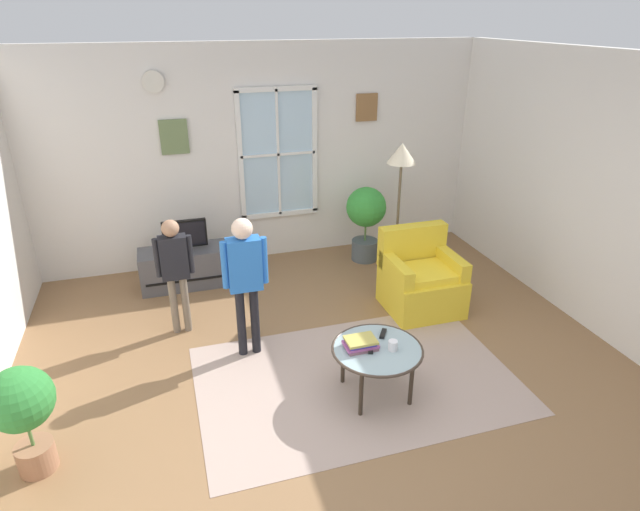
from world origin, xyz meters
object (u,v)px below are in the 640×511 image
object	(u,v)px
person_blue_shirt	(245,272)
person_black_shirt	(175,264)
potted_plant_corner	(22,408)
floor_lamp	(401,168)
armchair	(420,280)
coffee_table	(377,351)
tv_stand	(189,267)
cup	(393,345)
book_stack	(361,343)
television	(185,234)
potted_plant_by_window	(366,215)
remote_near_cup	(383,334)
remote_near_books	(370,348)

from	to	relation	value
person_blue_shirt	person_black_shirt	xyz separation A→B (m)	(-0.59, 0.58, -0.10)
potted_plant_corner	floor_lamp	xyz separation A→B (m)	(3.59, 1.84, 0.88)
armchair	coffee_table	bearing A→B (deg)	-129.82
tv_stand	cup	distance (m)	2.96
book_stack	cup	world-z (taller)	same
television	cup	world-z (taller)	television
book_stack	cup	distance (m)	0.26
person_blue_shirt	floor_lamp	bearing A→B (deg)	24.86
armchair	potted_plant_by_window	distance (m)	1.37
cup	potted_plant_corner	world-z (taller)	potted_plant_corner
coffee_table	floor_lamp	world-z (taller)	floor_lamp
cup	person_blue_shirt	bearing A→B (deg)	137.12
television	potted_plant_corner	xyz separation A→B (m)	(-1.26, -2.56, -0.10)
person_blue_shirt	potted_plant_by_window	xyz separation A→B (m)	(1.82, 1.66, -0.25)
cup	person_blue_shirt	world-z (taller)	person_blue_shirt
armchair	person_blue_shirt	distance (m)	2.04
armchair	television	bearing A→B (deg)	151.76
armchair	floor_lamp	xyz separation A→B (m)	(-0.05, 0.56, 1.10)
coffee_table	remote_near_cup	distance (m)	0.22
floor_lamp	tv_stand	bearing A→B (deg)	162.75
television	potted_plant_corner	world-z (taller)	potted_plant_corner
person_blue_shirt	person_black_shirt	world-z (taller)	person_blue_shirt
cup	person_blue_shirt	xyz separation A→B (m)	(-1.03, 0.96, 0.36)
tv_stand	cup	world-z (taller)	cup
book_stack	potted_plant_by_window	world-z (taller)	potted_plant_by_window
television	potted_plant_by_window	bearing A→B (deg)	1.55
book_stack	person_blue_shirt	world-z (taller)	person_blue_shirt
television	tv_stand	bearing A→B (deg)	90.00
tv_stand	armchair	distance (m)	2.70
armchair	remote_near_books	world-z (taller)	armchair
tv_stand	floor_lamp	distance (m)	2.72
cup	floor_lamp	xyz separation A→B (m)	(0.86, 1.84, 0.93)
book_stack	person_black_shirt	size ratio (longest dim) A/B	0.23
coffee_table	potted_plant_corner	distance (m)	2.62
armchair	potted_plant_corner	bearing A→B (deg)	-160.52
television	floor_lamp	size ratio (longest dim) A/B	0.29
tv_stand	person_blue_shirt	distance (m)	1.77
armchair	book_stack	size ratio (longest dim) A/B	3.17
cup	potted_plant_by_window	distance (m)	2.74
television	potted_plant_corner	bearing A→B (deg)	-116.17
armchair	book_stack	distance (m)	1.65
armchair	person_blue_shirt	xyz separation A→B (m)	(-1.94, -0.32, 0.53)
armchair	cup	size ratio (longest dim) A/B	10.20
potted_plant_by_window	floor_lamp	bearing A→B (deg)	-84.90
book_stack	remote_near_books	distance (m)	0.09
cup	television	bearing A→B (deg)	119.91
coffee_table	book_stack	bearing A→B (deg)	158.90
television	book_stack	xyz separation A→B (m)	(1.23, -2.45, -0.15)
book_stack	potted_plant_corner	size ratio (longest dim) A/B	0.33
book_stack	cup	size ratio (longest dim) A/B	3.22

